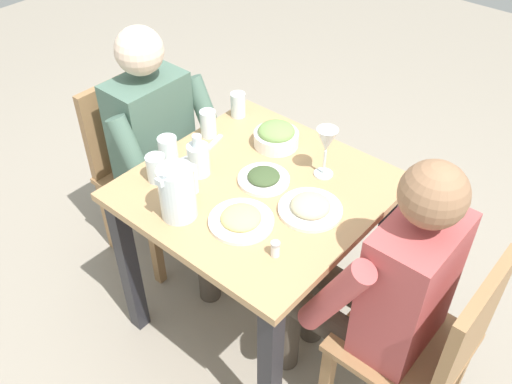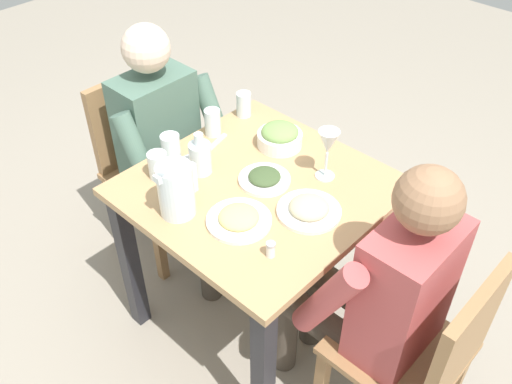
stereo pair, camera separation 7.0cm
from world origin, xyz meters
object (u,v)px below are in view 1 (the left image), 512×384
(plate_beans, at_px, (310,207))
(wine_glass, at_px, (326,143))
(plate_fries, at_px, (241,219))
(water_glass_center, at_px, (156,168))
(water_glass_near_left, at_px, (168,151))
(water_glass_by_pitcher, at_px, (208,124))
(chair_far, at_px, (140,160))
(dining_table, at_px, (258,214))
(diner_near, at_px, (380,284))
(water_glass_near_right, at_px, (238,105))
(oil_carafe, at_px, (199,161))
(chair_near, at_px, (429,346))
(water_pitcher, at_px, (177,192))
(salad_bowl, at_px, (276,136))
(salt_shaker, at_px, (275,249))
(diner_far, at_px, (167,152))
(plate_dolmas, at_px, (263,177))

(plate_beans, relative_size, wine_glass, 1.11)
(plate_fries, distance_m, water_glass_center, 0.38)
(water_glass_near_left, bearing_deg, water_glass_by_pitcher, 3.91)
(chair_far, height_order, water_glass_by_pitcher, water_glass_by_pitcher)
(dining_table, distance_m, diner_near, 0.53)
(water_glass_near_right, bearing_deg, wine_glass, -100.58)
(chair_far, bearing_deg, oil_carafe, -102.51)
(plate_fries, bearing_deg, water_glass_by_pitcher, 55.88)
(dining_table, bearing_deg, wine_glass, -34.87)
(water_glass_near_right, relative_size, oil_carafe, 0.63)
(chair_near, bearing_deg, plate_beans, 87.45)
(water_pitcher, bearing_deg, chair_near, -71.82)
(water_pitcher, xyz_separation_m, water_glass_center, (0.08, 0.20, -0.05))
(salad_bowl, relative_size, water_glass_center, 1.72)
(water_pitcher, relative_size, plate_fries, 0.88)
(water_glass_center, bearing_deg, water_glass_near_left, 23.12)
(chair_far, relative_size, water_pitcher, 4.48)
(wine_glass, bearing_deg, salt_shaker, -164.39)
(dining_table, xyz_separation_m, plate_fries, (-0.18, -0.08, 0.15))
(diner_near, height_order, water_pitcher, diner_near)
(chair_near, distance_m, water_glass_near_right, 1.17)
(diner_near, xyz_separation_m, water_pitcher, (-0.27, 0.63, 0.22))
(wine_glass, bearing_deg, water_glass_near_left, 123.53)
(diner_far, height_order, salt_shaker, diner_far)
(salad_bowl, relative_size, water_glass_by_pitcher, 1.59)
(chair_far, height_order, diner_far, diner_far)
(plate_dolmas, bearing_deg, salad_bowl, 27.22)
(salt_shaker, bearing_deg, plate_dolmas, 45.84)
(chair_near, height_order, oil_carafe, oil_carafe)
(chair_far, height_order, water_glass_center, chair_far)
(diner_far, relative_size, plate_dolmas, 6.13)
(water_glass_near_right, xyz_separation_m, salt_shaker, (-0.52, -0.62, -0.02))
(chair_near, xyz_separation_m, salt_shaker, (-0.21, 0.47, 0.29))
(plate_dolmas, height_order, salt_shaker, salt_shaker)
(water_glass_center, bearing_deg, diner_far, 44.06)
(diner_far, height_order, plate_dolmas, diner_far)
(chair_near, distance_m, water_glass_center, 1.09)
(water_glass_near_left, bearing_deg, salad_bowl, -33.22)
(salad_bowl, height_order, plate_beans, salad_bowl)
(diner_near, bearing_deg, dining_table, 88.75)
(water_glass_by_pitcher, bearing_deg, water_glass_center, -170.12)
(salad_bowl, bearing_deg, water_glass_near_right, 76.55)
(water_glass_near_right, distance_m, salt_shaker, 0.81)
(diner_far, bearing_deg, salad_bowl, -64.22)
(diner_far, height_order, plate_fries, diner_far)
(water_glass_by_pitcher, distance_m, salt_shaker, 0.70)
(water_glass_near_right, xyz_separation_m, wine_glass, (-0.09, -0.50, 0.09))
(chair_near, height_order, plate_dolmas, chair_near)
(plate_beans, bearing_deg, water_glass_near_right, 63.89)
(diner_far, xyz_separation_m, plate_dolmas, (0.00, -0.52, 0.14))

